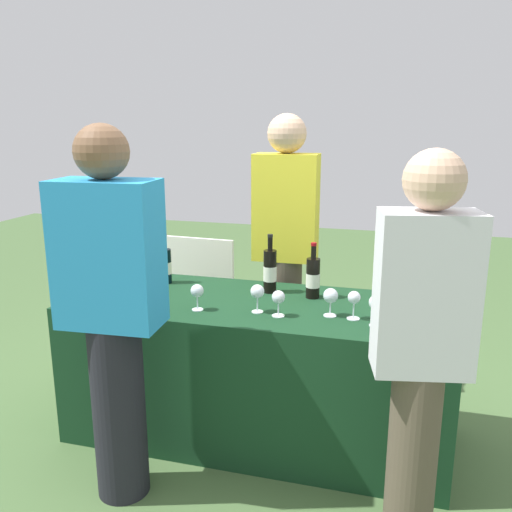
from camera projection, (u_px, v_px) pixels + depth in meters
name	position (u px, v px, depth m)	size (l,w,h in m)	color
ground_plane	(256.00, 431.00, 3.01)	(12.00, 12.00, 0.00)	#476638
tasting_table	(256.00, 369.00, 2.92)	(2.00, 0.76, 0.77)	#14381E
wine_bottle_0	(128.00, 267.00, 3.11)	(0.08, 0.08, 0.29)	black
wine_bottle_1	(166.00, 265.00, 3.14)	(0.07, 0.07, 0.29)	black
wine_bottle_2	(270.00, 271.00, 2.96)	(0.07, 0.07, 0.33)	black
wine_bottle_3	(313.00, 278.00, 2.87)	(0.07, 0.07, 0.30)	black
wine_bottle_4	(395.00, 281.00, 2.79)	(0.08, 0.08, 0.32)	black
wine_glass_0	(197.00, 292.00, 2.68)	(0.07, 0.07, 0.13)	silver
wine_glass_1	(257.00, 292.00, 2.65)	(0.07, 0.07, 0.14)	silver
wine_glass_2	(278.00, 298.00, 2.60)	(0.07, 0.07, 0.13)	silver
wine_glass_3	(331.00, 297.00, 2.60)	(0.07, 0.07, 0.14)	silver
wine_glass_4	(354.00, 299.00, 2.56)	(0.06, 0.06, 0.14)	silver
wine_glass_5	(376.00, 304.00, 2.47)	(0.07, 0.07, 0.15)	silver
ice_bucket	(405.00, 300.00, 2.59)	(0.20, 0.20, 0.17)	silver
server_pouring	(286.00, 244.00, 3.31)	(0.39, 0.23, 1.74)	brown
guest_0	(112.00, 308.00, 2.31)	(0.45, 0.26, 1.69)	black
guest_1	(421.00, 347.00, 1.97)	(0.38, 0.26, 1.60)	brown
menu_board	(199.00, 293.00, 4.07)	(0.57, 0.03, 0.85)	white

